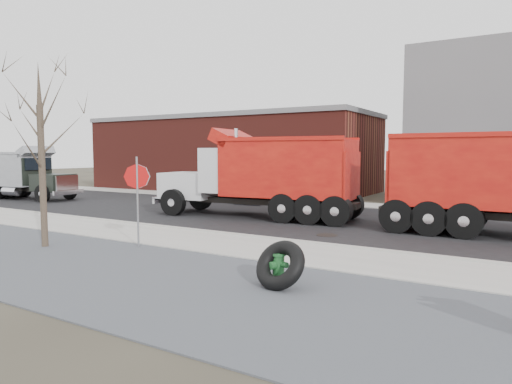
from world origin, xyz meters
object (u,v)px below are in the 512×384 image
Objects in this scene: dump_truck_red_b at (263,173)px; dump_truck_grey at (21,172)px; stop_sign at (137,186)px; truck_tire at (280,265)px; fire_hydrant at (278,265)px.

dump_truck_grey is at bearing -4.11° from dump_truck_red_b.
dump_truck_grey is at bearing 135.71° from stop_sign.
dump_truck_red_b is at bearing 121.93° from truck_tire.
truck_tire is 0.46× the size of stop_sign.
dump_truck_red_b is 15.95m from dump_truck_grey.
dump_truck_red_b is at bearing 139.21° from fire_hydrant.
dump_truck_red_b is (-5.22, 8.37, 1.37)m from truck_tire.
dump_truck_grey is (-15.94, -0.53, -0.30)m from dump_truck_red_b.
dump_truck_grey is (-21.15, 7.84, 1.07)m from truck_tire.
dump_truck_grey is (-21.00, 7.63, 1.14)m from fire_hydrant.
truck_tire is 9.96m from dump_truck_red_b.
fire_hydrant is 22.37m from dump_truck_grey.
stop_sign is at bearing -27.39° from dump_truck_grey.
truck_tire is 22.59m from dump_truck_grey.
dump_truck_grey is (-15.91, 6.46, -0.23)m from stop_sign.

